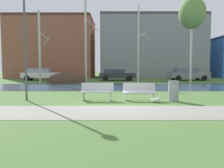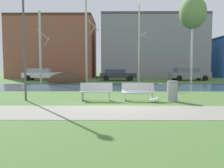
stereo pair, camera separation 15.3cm
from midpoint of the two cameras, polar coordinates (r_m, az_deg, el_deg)
name	(u,v)px [view 2 (the right image)]	position (r m, az deg, el deg)	size (l,w,h in m)	color
ground_plane	(116,85)	(20.15, 1.13, -0.38)	(120.00, 120.00, 0.00)	#476B33
paved_path_strip	(118,112)	(8.43, 2.04, -7.02)	(60.00, 2.60, 0.01)	gray
river_band	(116,87)	(18.70, 1.18, -0.73)	(80.00, 6.72, 0.01)	#2D475B
soil_mound	(67,82)	(24.47, -11.10, 0.38)	(3.99, 3.54, 2.13)	#423021
bench_left	(96,91)	(11.19, -3.63, -1.77)	(1.61, 0.60, 0.87)	#B2B5B7
bench_right	(138,91)	(11.23, 6.94, -1.77)	(1.61, 0.60, 0.87)	#B2B5B7
trash_bin	(172,91)	(11.31, 15.24, -1.65)	(0.52, 0.52, 0.99)	gray
seagull	(154,100)	(10.72, 10.96, -3.95)	(0.46, 0.17, 0.27)	white
streetlamp	(24,30)	(12.09, -20.85, 12.62)	(0.32, 0.32, 5.16)	#4C4C51
birch_far_left	(40,47)	(24.48, -17.29, 8.90)	(1.15, 1.99, 7.28)	#BCB7A8
birch_left	(87,40)	(24.95, -6.20, 10.87)	(1.49, 2.47, 8.87)	beige
birch_center_left	(139,44)	(24.34, 7.02, 9.97)	(1.42, 2.19, 8.03)	beige
birch_center	(193,13)	(25.46, 19.74, 16.36)	(2.68, 2.68, 9.11)	beige
parked_van_nearest_white	(42,74)	(29.29, -17.04, 2.43)	(4.69, 2.14, 1.46)	silver
parked_sedan_second_dark	(117,74)	(27.34, 1.41, 2.40)	(4.37, 2.19, 1.34)	#282B30
parked_hatch_third_grey	(189,74)	(29.00, 18.75, 2.43)	(4.77, 2.25, 1.51)	slate
building_brick_low	(55,49)	(37.24, -13.90, 8.61)	(12.20, 9.06, 9.00)	brown
building_grey_warehouse	(151,48)	(37.23, 9.91, 8.95)	(15.53, 8.55, 9.37)	gray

